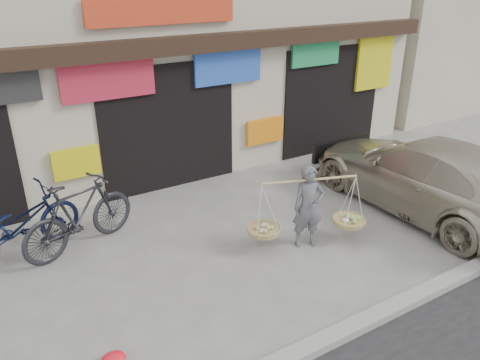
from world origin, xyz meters
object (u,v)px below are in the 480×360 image
street_vendor (308,210)px  bike_0 (18,225)px  bike_1 (79,215)px  suv (426,175)px

street_vendor → bike_0: (-4.30, 2.22, -0.11)m
street_vendor → bike_1: street_vendor is taller
bike_0 → street_vendor: bearing=-135.9°
street_vendor → suv: 2.85m
street_vendor → bike_1: (-3.37, 1.92, -0.04)m
bike_1 → bike_0: bearing=52.8°
bike_1 → suv: 6.55m
bike_0 → bike_1: size_ratio=1.03×
street_vendor → suv: size_ratio=0.40×
street_vendor → bike_0: street_vendor is taller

